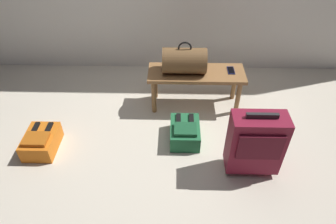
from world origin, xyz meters
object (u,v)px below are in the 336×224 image
bench (196,77)px  backpack_green (185,132)px  backpack_orange (41,141)px  duffel_bag_brown (184,61)px  suitcase_upright_burgundy (255,143)px  cell_phone (231,70)px

bench → backpack_green: bench is taller
bench → backpack_orange: 1.65m
duffel_bag_brown → backpack_orange: bearing=-152.1°
duffel_bag_brown → suitcase_upright_burgundy: size_ratio=0.69×
cell_phone → backpack_orange: (-1.82, -0.73, -0.34)m
cell_phone → duffel_bag_brown: bearing=-176.5°
backpack_green → duffel_bag_brown: bearing=91.1°
bench → duffel_bag_brown: bearing=180.0°
suitcase_upright_burgundy → backpack_orange: (-1.91, 0.20, -0.24)m
backpack_orange → backpack_green: 1.35m
cell_phone → suitcase_upright_burgundy: size_ratio=0.23×
backpack_orange → backpack_green: size_ratio=1.00×
bench → cell_phone: size_ratio=6.94×
cell_phone → backpack_green: 0.82m
duffel_bag_brown → backpack_orange: (-1.33, -0.70, -0.47)m
bench → duffel_bag_brown: duffel_bag_brown is taller
cell_phone → backpack_green: cell_phone is taller
cell_phone → backpack_green: (-0.48, -0.58, -0.34)m
suitcase_upright_burgundy → backpack_green: size_ratio=1.68×
duffel_bag_brown → cell_phone: (0.49, 0.03, -0.13)m
suitcase_upright_burgundy → backpack_orange: suitcase_upright_burgundy is taller
cell_phone → backpack_green: size_ratio=0.38×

